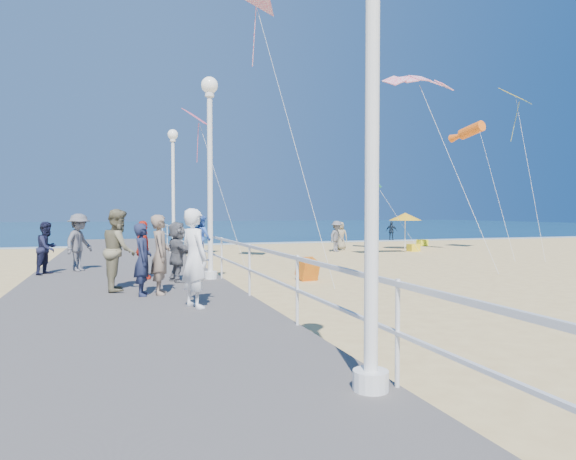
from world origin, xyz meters
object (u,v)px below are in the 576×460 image
object	(u,v)px
lamp_post_far	(173,177)
beach_chair_right	(413,248)
spectator_3	(143,250)
beach_umbrella	(405,217)
spectator_2	(79,242)
spectator_0	(143,260)
woman_holding_toddler	(194,258)
lamp_post_near	(373,59)
toddler_held	(201,238)
spectator_5	(177,252)
spectator_6	(160,255)
beach_walker_c	(341,236)
lamp_post_mid	(210,156)
spectator_7	(47,248)
box_kite	(307,271)
beach_walker_a	(337,236)
beach_walker_b	(392,231)
spectator_1	(119,250)
beach_chair_left	(422,243)

from	to	relation	value
lamp_post_far	beach_chair_right	xyz separation A→B (m)	(13.26, 2.10, -3.46)
spectator_3	beach_umbrella	bearing A→B (deg)	-56.30
spectator_2	spectator_3	size ratio (longest dim) A/B	1.12
spectator_0	spectator_3	distance (m)	2.78
woman_holding_toddler	spectator_0	distance (m)	1.92
woman_holding_toddler	spectator_2	xyz separation A→B (m)	(-2.42, 7.07, -0.06)
lamp_post_near	toddler_held	bearing A→B (deg)	99.42
woman_holding_toddler	toddler_held	distance (m)	0.42
spectator_5	woman_holding_toddler	bearing A→B (deg)	164.52
spectator_6	beach_walker_c	world-z (taller)	spectator_6
lamp_post_mid	spectator_7	xyz separation A→B (m)	(-4.23, 2.49, -2.51)
beach_umbrella	beach_walker_c	bearing A→B (deg)	171.54
box_kite	spectator_2	bearing A→B (deg)	159.77
spectator_6	beach_walker_a	distance (m)	17.89
beach_walker_a	lamp_post_mid	bearing A→B (deg)	-158.36
toddler_held	beach_walker_b	xyz separation A→B (m)	(18.40, 24.72, -0.95)
woman_holding_toddler	lamp_post_mid	bearing A→B (deg)	-37.73
beach_walker_a	lamp_post_far	bearing A→B (deg)	167.83
lamp_post_mid	spectator_5	bearing A→B (deg)	-161.21
spectator_2	spectator_6	world-z (taller)	spectator_2
spectator_6	beach_walker_a	bearing A→B (deg)	-29.69
lamp_post_mid	spectator_1	xyz separation A→B (m)	(-2.31, -1.36, -2.34)
spectator_3	spectator_7	distance (m)	3.22
lamp_post_near	spectator_1	world-z (taller)	lamp_post_near
beach_chair_left	beach_chair_right	world-z (taller)	same
beach_walker_c	spectator_0	bearing A→B (deg)	-88.26
spectator_5	lamp_post_near	bearing A→B (deg)	172.05
spectator_5	beach_walker_c	distance (m)	17.31
beach_walker_b	box_kite	size ratio (longest dim) A/B	2.45
spectator_3	lamp_post_near	bearing A→B (deg)	-174.52
toddler_held	beach_chair_left	distance (m)	25.57
spectator_5	beach_umbrella	world-z (taller)	beach_umbrella
lamp_post_mid	beach_walker_a	distance (m)	15.51
lamp_post_mid	beach_chair_left	size ratio (longest dim) A/B	9.67
spectator_2	beach_walker_b	size ratio (longest dim) A/B	1.18
spectator_5	beach_chair_right	size ratio (longest dim) A/B	2.79
toddler_held	lamp_post_mid	bearing A→B (deg)	-36.15
spectator_6	beach_chair_right	world-z (taller)	spectator_6
lamp_post_mid	beach_walker_b	size ratio (longest dim) A/B	3.63
beach_umbrella	beach_chair_left	world-z (taller)	beach_umbrella
lamp_post_far	beach_chair_right	world-z (taller)	lamp_post_far
spectator_3	beach_walker_c	size ratio (longest dim) A/B	0.96
lamp_post_mid	spectator_1	size ratio (longest dim) A/B	2.89
woman_holding_toddler	beach_chair_left	bearing A→B (deg)	-66.13
lamp_post_near	lamp_post_far	bearing A→B (deg)	90.00
lamp_post_near	toddler_held	xyz separation A→B (m)	(-0.85, 5.16, -1.98)
lamp_post_near	lamp_post_mid	bearing A→B (deg)	90.00
lamp_post_far	toddler_held	distance (m)	13.02
spectator_5	toddler_held	bearing A→B (deg)	166.88
toddler_held	spectator_3	size ratio (longest dim) A/B	0.56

